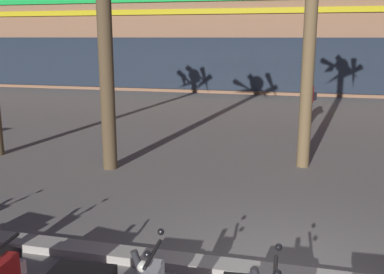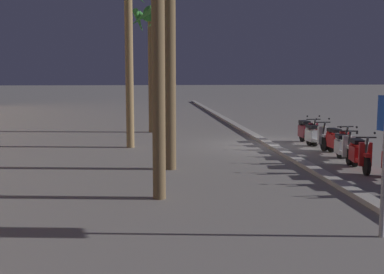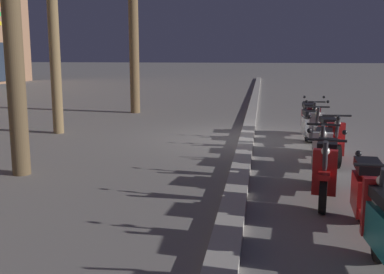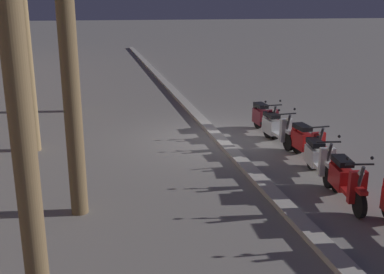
{
  "view_description": "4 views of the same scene",
  "coord_description": "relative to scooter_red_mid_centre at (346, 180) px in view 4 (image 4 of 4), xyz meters",
  "views": [
    {
      "loc": [
        0.01,
        -5.24,
        3.04
      ],
      "look_at": [
        -1.81,
        2.02,
        1.35
      ],
      "focal_mm": 41.61,
      "sensor_mm": 36.0,
      "label": 1
    },
    {
      "loc": [
        -18.46,
        4.82,
        2.77
      ],
      "look_at": [
        -5.3,
        3.56,
        1.06
      ],
      "focal_mm": 46.28,
      "sensor_mm": 36.0,
      "label": 2
    },
    {
      "loc": [
        -12.17,
        -0.33,
        2.23
      ],
      "look_at": [
        -4.5,
        0.84,
        0.83
      ],
      "focal_mm": 43.48,
      "sensor_mm": 36.0,
      "label": 3
    },
    {
      "loc": [
        -13.03,
        3.71,
        4.02
      ],
      "look_at": [
        -3.56,
        1.65,
        1.19
      ],
      "focal_mm": 43.35,
      "sensor_mm": 36.0,
      "label": 4
    }
  ],
  "objects": [
    {
      "name": "ground_plane",
      "position": [
        4.94,
        1.33,
        -0.46
      ],
      "size": [
        200.0,
        200.0,
        0.0
      ],
      "primitive_type": "plane",
      "color": "gray"
    },
    {
      "name": "curb_strip",
      "position": [
        4.94,
        1.38,
        -0.4
      ],
      "size": [
        60.0,
        0.36,
        0.12
      ],
      "primitive_type": "cube",
      "color": "#BCB7AD",
      "rests_on": "ground"
    },
    {
      "name": "scooter_red_mid_centre",
      "position": [
        0.0,
        0.0,
        0.0
      ],
      "size": [
        1.76,
        0.63,
        1.17
      ],
      "color": "black",
      "rests_on": "ground"
    },
    {
      "name": "scooter_white_lead_nearest",
      "position": [
        1.48,
        -0.14,
        -0.02
      ],
      "size": [
        1.76,
        0.62,
        1.17
      ],
      "color": "black",
      "rests_on": "ground"
    },
    {
      "name": "scooter_red_mid_rear",
      "position": [
        2.71,
        -0.42,
        0.0
      ],
      "size": [
        1.74,
        0.56,
        1.04
      ],
      "color": "black",
      "rests_on": "ground"
    },
    {
      "name": "scooter_silver_mid_front",
      "position": [
        4.29,
        -0.2,
        -0.01
      ],
      "size": [
        1.87,
        0.56,
        1.17
      ],
      "color": "black",
      "rests_on": "ground"
    },
    {
      "name": "scooter_maroon_second_in_line",
      "position": [
        5.43,
        -0.27,
        0.01
      ],
      "size": [
        1.84,
        0.56,
        1.17
      ],
      "color": "black",
      "rests_on": "ground"
    }
  ]
}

